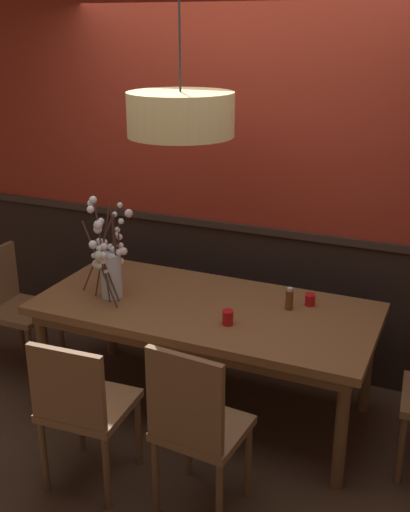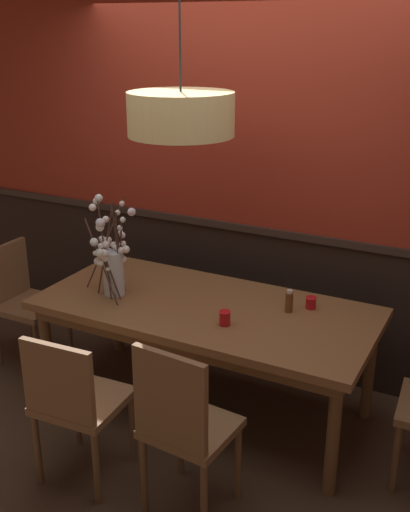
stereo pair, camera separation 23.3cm
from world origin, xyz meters
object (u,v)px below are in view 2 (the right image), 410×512
Objects in this scene: pendant_lamp at (181,114)px; vase_with_blossoms at (112,262)px; dining_table at (205,317)px; candle_holder_nearer_center at (225,318)px; chair_head_west_end at (22,297)px; chair_near_side_right at (183,423)px; candle_holder_nearer_edge at (311,302)px; condiment_bottle at (289,302)px; chair_near_side_left at (75,400)px; chair_far_side_right at (296,293)px.

vase_with_blossoms is at bearing -171.37° from pendant_lamp.
dining_table is 23.71× the size of candle_holder_nearer_center.
candle_holder_nearer_center is (1.71, -0.16, 0.29)m from chair_head_west_end.
chair_head_west_end is at bearing -179.06° from dining_table.
chair_head_west_end is 0.78× the size of pendant_lamp.
chair_near_side_right is 1.65m from pendant_lamp.
candle_holder_nearer_edge is 0.15m from condiment_bottle.
chair_near_side_left is 11.90× the size of candle_holder_nearer_edge.
chair_head_west_end is 1.00m from vase_with_blossoms.
candle_holder_nearer_edge is at bearing 23.19° from dining_table.
chair_far_side_right is 10.90× the size of candle_holder_nearer_center.
pendant_lamp is at bearing -0.80° from chair_head_west_end.
condiment_bottle is at bearing 17.20° from pendant_lamp.
chair_near_side_right reaches higher than chair_head_west_end.
chair_far_side_right is at bearing 87.26° from candle_holder_nearer_center.
chair_head_west_end is 0.92× the size of chair_far_side_right.
chair_far_side_right is at bearing 66.69° from pendant_lamp.
chair_head_west_end reaches higher than dining_table.
dining_table is 0.94m from chair_near_side_right.
chair_near_side_left is 1.91m from chair_far_side_right.
condiment_bottle is at bearing 53.80° from chair_near_side_left.
dining_table is 14.87× the size of condiment_bottle.
vase_with_blossoms is at bearing 140.89° from chair_near_side_right.
chair_head_west_end is at bearing 174.53° from candle_holder_nearer_center.
chair_near_side_right is 12.89× the size of candle_holder_nearer_edge.
chair_far_side_right is 0.83m from condiment_bottle.
vase_with_blossoms is at bearing 110.99° from chair_near_side_left.
dining_table is 0.98m from chair_near_side_left.
chair_near_side_left is at bearing -126.97° from candle_holder_nearer_edge.
chair_far_side_right is at bearing 91.75° from chair_near_side_right.
chair_far_side_right reaches higher than dining_table.
dining_table is at bearing 72.38° from chair_near_side_left.
chair_head_west_end is at bearing -172.39° from candle_holder_nearer_edge.
chair_near_side_left is 10.18× the size of candle_holder_nearer_center.
chair_far_side_right is (1.77, 0.92, 0.03)m from chair_head_west_end.
pendant_lamp is (-0.46, 0.83, 1.35)m from chair_near_side_right.
chair_near_side_left is 0.93× the size of chair_far_side_right.
condiment_bottle is at bearing 13.55° from vase_with_blossoms.
chair_head_west_end is at bearing 154.96° from chair_near_side_right.
dining_table is 0.68m from vase_with_blossoms.
candle_holder_nearer_center is 0.57m from candle_holder_nearer_edge.
vase_with_blossoms is at bearing -130.96° from chair_far_side_right.
chair_near_side_left is (-0.63, -0.05, -0.03)m from chair_near_side_right.
chair_near_side_right reaches higher than dining_table.
chair_head_west_end is at bearing 174.14° from vase_with_blossoms.
candle_holder_nearer_center is (-0.11, 0.69, 0.24)m from chair_near_side_right.
candle_holder_nearer_edge is at bearing 77.04° from chair_near_side_right.
chair_near_side_left is 0.79× the size of pendant_lamp.
dining_table is at bearing 110.79° from chair_near_side_right.
pendant_lamp is at bearing -161.19° from dining_table.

